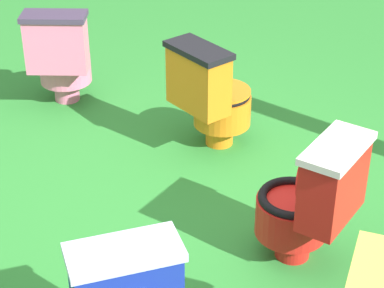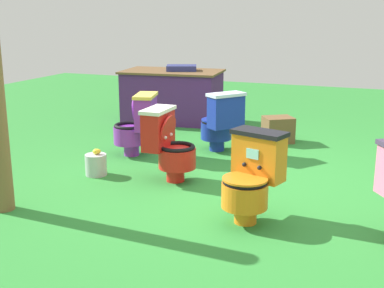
% 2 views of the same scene
% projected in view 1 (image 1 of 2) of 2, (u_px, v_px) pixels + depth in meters
% --- Properties ---
extents(ground, '(14.00, 14.00, 0.00)m').
position_uv_depth(ground, '(168.00, 227.00, 3.94)').
color(ground, '#2D8433').
extents(toilet_pink, '(0.61, 0.63, 0.73)m').
position_uv_depth(toilet_pink, '(61.00, 56.00, 5.02)').
color(toilet_pink, pink).
rests_on(toilet_pink, ground).
extents(toilet_red, '(0.50, 0.44, 0.73)m').
position_uv_depth(toilet_red, '(311.00, 200.00, 3.52)').
color(toilet_red, red).
rests_on(toilet_red, ground).
extents(toilet_orange, '(0.53, 0.59, 0.73)m').
position_uv_depth(toilet_orange, '(212.00, 96.00, 4.51)').
color(toilet_orange, orange).
rests_on(toilet_orange, ground).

